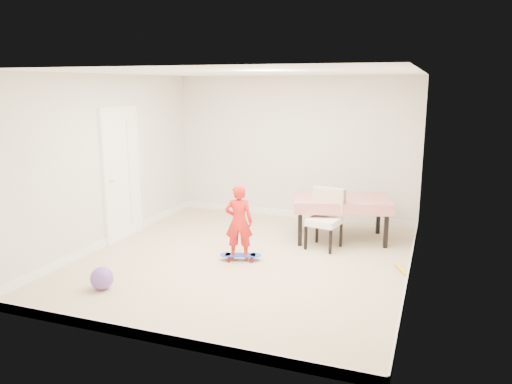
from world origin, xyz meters
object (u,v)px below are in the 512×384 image
(dining_table, at_px, (341,218))
(skateboard, at_px, (241,257))
(child, at_px, (239,224))
(balloon, at_px, (102,278))
(dining_chair, at_px, (324,219))

(dining_table, height_order, skateboard, dining_table)
(child, bearing_deg, balloon, 36.11)
(dining_chair, bearing_deg, skateboard, -124.89)
(dining_chair, xyz_separation_m, skateboard, (-0.98, -0.94, -0.41))
(child, height_order, balloon, child)
(dining_chair, relative_size, balloon, 3.25)
(dining_table, bearing_deg, dining_chair, -122.00)
(dining_chair, distance_m, skateboard, 1.42)
(dining_table, distance_m, dining_chair, 0.56)
(balloon, bearing_deg, dining_chair, 48.53)
(child, relative_size, balloon, 3.81)
(child, xyz_separation_m, balloon, (-1.19, -1.51, -0.39))
(dining_chair, distance_m, child, 1.38)
(skateboard, distance_m, balloon, 1.95)
(child, bearing_deg, skateboard, -144.47)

